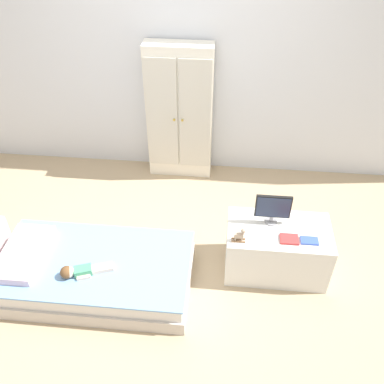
% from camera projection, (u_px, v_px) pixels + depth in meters
% --- Properties ---
extents(ground_plane, '(10.00, 10.00, 0.02)m').
position_uv_depth(ground_plane, '(165.00, 272.00, 3.54)').
color(ground_plane, tan).
extents(back_wall, '(6.40, 0.05, 2.70)m').
position_uv_depth(back_wall, '(184.00, 44.00, 3.87)').
color(back_wall, silver).
rests_on(back_wall, ground_plane).
extents(bed, '(1.51, 0.81, 0.27)m').
position_uv_depth(bed, '(96.00, 273.00, 3.35)').
color(bed, beige).
rests_on(bed, ground_plane).
extents(pillow, '(0.32, 0.58, 0.07)m').
position_uv_depth(pillow, '(24.00, 253.00, 3.28)').
color(pillow, silver).
rests_on(pillow, bed).
extents(doll, '(0.38, 0.20, 0.10)m').
position_uv_depth(doll, '(77.00, 271.00, 3.13)').
color(doll, '#4CA375').
rests_on(doll, bed).
extents(wardrobe, '(0.65, 0.25, 1.41)m').
position_uv_depth(wardrobe, '(180.00, 114.00, 4.17)').
color(wardrobe, white).
rests_on(wardrobe, ground_plane).
extents(tv_stand, '(0.81, 0.47, 0.45)m').
position_uv_depth(tv_stand, '(276.00, 249.00, 3.42)').
color(tv_stand, silver).
rests_on(tv_stand, ground_plane).
extents(tv_monitor, '(0.28, 0.10, 0.27)m').
position_uv_depth(tv_monitor, '(273.00, 208.00, 3.24)').
color(tv_monitor, '#99999E').
rests_on(tv_monitor, tv_stand).
extents(rocking_horse_toy, '(0.11, 0.04, 0.13)m').
position_uv_depth(rocking_horse_toy, '(240.00, 235.00, 3.14)').
color(rocking_horse_toy, '#8E6642').
rests_on(rocking_horse_toy, tv_stand).
extents(book_red, '(0.14, 0.11, 0.02)m').
position_uv_depth(book_red, '(289.00, 239.00, 3.18)').
color(book_red, '#CC3838').
rests_on(book_red, tv_stand).
extents(book_blue, '(0.13, 0.08, 0.01)m').
position_uv_depth(book_blue, '(309.00, 241.00, 3.17)').
color(book_blue, blue).
rests_on(book_blue, tv_stand).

